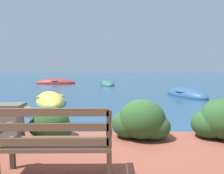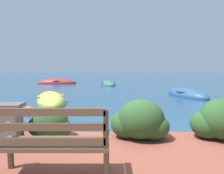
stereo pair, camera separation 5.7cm
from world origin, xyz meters
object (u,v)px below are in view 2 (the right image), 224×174
Objects in this scene: rowboat_nearest at (50,101)px; mooring_buoy at (28,112)px; park_bench at (52,141)px; rowboat_far at (107,84)px; rowboat_mid at (186,95)px; rowboat_outer at (56,83)px.

rowboat_nearest is 7.02× the size of mooring_buoy.
park_bench is 6.91m from rowboat_nearest.
rowboat_nearest reaches higher than rowboat_far.
rowboat_nearest reaches higher than mooring_buoy.
rowboat_nearest is (-1.89, 6.61, -0.63)m from park_bench.
rowboat_nearest is 8.46m from rowboat_far.
rowboat_nearest is 6.74m from rowboat_mid.
rowboat_mid is 1.15× the size of rowboat_far.
rowboat_outer is at bearing 110.54° from park_bench.
rowboat_mid is at bearing 19.35° from rowboat_far.
park_bench is 9.63m from rowboat_mid.
rowboat_far is 6.21× the size of mooring_buoy.
rowboat_mid is 11.39m from rowboat_outer.
park_bench is 14.77m from rowboat_far.
rowboat_outer is at bearing 169.44° from rowboat_nearest.
rowboat_mid is 7.70m from mooring_buoy.
park_bench is 5.02m from mooring_buoy.
park_bench reaches higher than rowboat_mid.
park_bench is at bearing -65.75° from mooring_buoy.
park_bench is at bearing -15.78° from rowboat_far.
rowboat_nearest is 0.86× the size of rowboat_outer.
rowboat_far is at bearing 162.49° from rowboat_outer.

